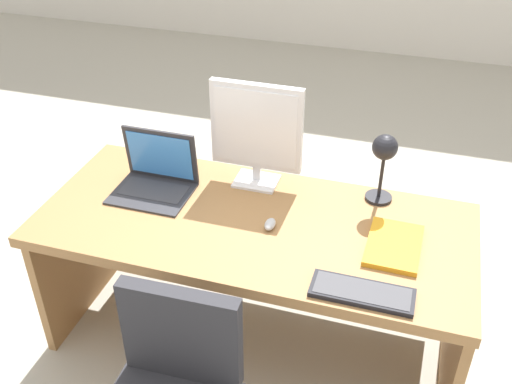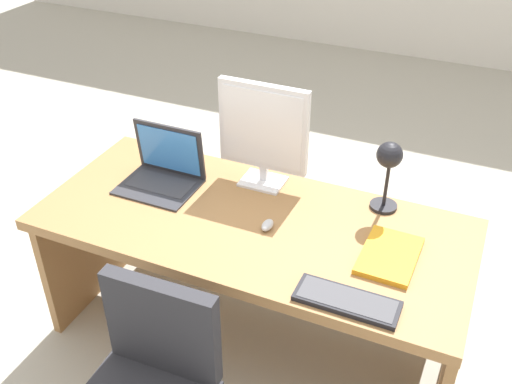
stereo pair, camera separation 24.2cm
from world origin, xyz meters
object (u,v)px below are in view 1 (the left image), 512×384
keyboard (362,293)px  desk_lamp (384,155)px  mouse (270,224)px  desk (256,246)px  laptop (157,171)px  monitor (256,130)px  book (394,245)px

keyboard → desk_lamp: bearing=92.2°
keyboard → mouse: 0.52m
keyboard → desk_lamp: desk_lamp is taller
desk → keyboard: 0.65m
keyboard → desk_lamp: size_ratio=1.12×
laptop → monitor: bearing=21.3°
monitor → mouse: bearing=-63.6°
monitor → book: size_ratio=1.58×
monitor → mouse: monitor is taller
keyboard → book: bearing=75.3°
keyboard → mouse: bearing=146.1°
desk → monitor: bearing=106.9°
monitor → mouse: (0.16, -0.32, -0.26)m
laptop → keyboard: (1.01, -0.44, -0.07)m
book → keyboard: bearing=-104.7°
desk → laptop: (-0.50, 0.08, 0.26)m
monitor → mouse: size_ratio=6.30×
mouse → book: (0.51, 0.02, -0.01)m
desk → book: (0.59, -0.05, 0.19)m
desk → mouse: 0.22m
laptop → book: laptop is taller
mouse → laptop: bearing=165.4°
book → laptop: bearing=173.1°
laptop → keyboard: 1.11m
keyboard → desk: bearing=145.0°
keyboard → mouse: size_ratio=4.79×
desk → keyboard: keyboard is taller
mouse → desk_lamp: size_ratio=0.23×
keyboard → mouse: mouse is taller
monitor → book: monitor is taller
monitor → book: (0.67, -0.30, -0.26)m
mouse → desk_lamp: (0.41, 0.32, 0.22)m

